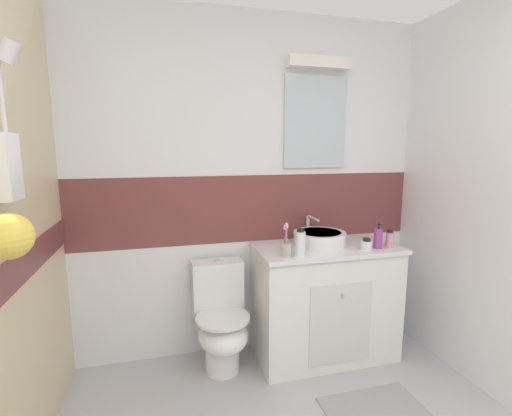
# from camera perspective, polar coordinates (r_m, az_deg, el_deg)

# --- Properties ---
(wall_back_tiled) EXTENTS (3.20, 0.20, 2.50)m
(wall_back_tiled) POSITION_cam_1_polar(r_m,az_deg,el_deg) (2.73, -0.69, 3.37)
(wall_back_tiled) COLOR white
(wall_back_tiled) RESTS_ON ground_plane
(vanity_cabinet) EXTENTS (1.03, 0.55, 0.85)m
(vanity_cabinet) POSITION_cam_1_polar(r_m,az_deg,el_deg) (2.82, 10.72, -14.16)
(vanity_cabinet) COLOR white
(vanity_cabinet) RESTS_ON ground_plane
(sink_basin) EXTENTS (0.38, 0.42, 0.19)m
(sink_basin) POSITION_cam_1_polar(r_m,az_deg,el_deg) (2.68, 9.98, -4.65)
(sink_basin) COLOR white
(sink_basin) RESTS_ON vanity_cabinet
(toilet) EXTENTS (0.37, 0.50, 0.76)m
(toilet) POSITION_cam_1_polar(r_m,az_deg,el_deg) (2.65, -5.54, -17.34)
(toilet) COLOR white
(toilet) RESTS_ON ground_plane
(toothbrush_cup) EXTENTS (0.06, 0.06, 0.23)m
(toothbrush_cup) POSITION_cam_1_polar(r_m,az_deg,el_deg) (2.36, 4.79, -6.35)
(toothbrush_cup) COLOR #B2ADA3
(toothbrush_cup) RESTS_ON vanity_cabinet
(soap_dispenser) EXTENTS (0.06, 0.06, 0.18)m
(soap_dispenser) POSITION_cam_1_polar(r_m,az_deg,el_deg) (2.69, 18.73, -4.57)
(soap_dispenser) COLOR #993F99
(soap_dispenser) RESTS_ON vanity_cabinet
(lotion_bottle_short) EXTENTS (0.06, 0.06, 0.13)m
(lotion_bottle_short) POSITION_cam_1_polar(r_m,az_deg,el_deg) (2.74, 20.39, -4.64)
(lotion_bottle_short) COLOR pink
(lotion_bottle_short) RESTS_ON vanity_cabinet
(hair_gel_jar) EXTENTS (0.08, 0.08, 0.08)m
(hair_gel_jar) POSITION_cam_1_polar(r_m,az_deg,el_deg) (2.63, 17.06, -5.54)
(hair_gel_jar) COLOR white
(hair_gel_jar) RESTS_ON vanity_cabinet
(shampoo_bottle_tall) EXTENTS (0.07, 0.07, 0.18)m
(shampoo_bottle_tall) POSITION_cam_1_polar(r_m,az_deg,el_deg) (2.39, 7.00, -5.50)
(shampoo_bottle_tall) COLOR white
(shampoo_bottle_tall) RESTS_ON vanity_cabinet
(bath_mat) EXTENTS (0.60, 0.39, 0.01)m
(bath_mat) POSITION_cam_1_polar(r_m,az_deg,el_deg) (2.56, 18.47, -28.21)
(bath_mat) COLOR #99999E
(bath_mat) RESTS_ON ground_plane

